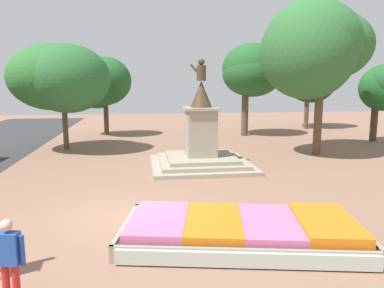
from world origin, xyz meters
name	(u,v)px	position (x,y,z in m)	size (l,w,h in m)	color
ground_plane	(126,216)	(0.00, 0.00, 0.00)	(73.39, 73.39, 0.00)	#8C6651
flower_planter	(242,231)	(2.93, -2.19, 0.27)	(6.33, 3.99, 0.61)	#38281C
statue_monument	(201,145)	(3.28, 6.26, 0.99)	(4.62, 4.62, 4.96)	#9E947F
pedestrian_near_planter	(9,257)	(-1.81, -4.30, 0.92)	(0.56, 0.28, 1.61)	red
park_tree_far_left	(103,85)	(-2.14, 17.58, 3.71)	(4.05, 3.86, 5.74)	#4C3823
park_tree_behind_statue	(315,47)	(9.71, 8.45, 5.75)	(6.57, 6.33, 8.09)	brown
park_tree_far_right	(252,71)	(8.74, 16.43, 4.73)	(4.40, 4.43, 6.75)	brown
park_tree_street_side	(313,78)	(15.30, 20.15, 4.28)	(4.49, 4.32, 6.55)	brown
park_tree_mid_canopy	(384,86)	(16.01, 11.59, 3.65)	(3.18, 3.13, 5.09)	#4C3823
park_tree_distant	(60,78)	(-3.90, 11.29, 4.14)	(5.70, 5.56, 6.04)	brown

